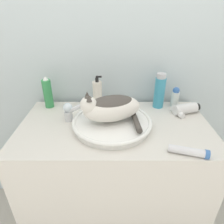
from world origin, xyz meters
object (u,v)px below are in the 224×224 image
object	(u,v)px
hair_dryer	(185,109)
cat	(110,107)
deodorant_stick	(175,97)
spray_bottle_trigger	(48,93)
cream_tube	(189,151)
soap_pump_bottle	(97,94)
faucet	(70,111)
mouthwash_bottle	(160,91)

from	to	relation	value
hair_dryer	cat	bearing A→B (deg)	-178.61
deodorant_stick	spray_bottle_trigger	size ratio (longest dim) A/B	0.66
deodorant_stick	spray_bottle_trigger	distance (m)	0.78
spray_bottle_trigger	cream_tube	world-z (taller)	spray_bottle_trigger
spray_bottle_trigger	soap_pump_bottle	bearing A→B (deg)	0.00
spray_bottle_trigger	faucet	bearing A→B (deg)	-46.53
mouthwash_bottle	cream_tube	distance (m)	0.46
mouthwash_bottle	soap_pump_bottle	bearing A→B (deg)	180.00
deodorant_stick	mouthwash_bottle	world-z (taller)	mouthwash_bottle
soap_pump_bottle	hair_dryer	xyz separation A→B (m)	(0.51, -0.09, -0.06)
mouthwash_bottle	hair_dryer	bearing A→B (deg)	-33.21
faucet	soap_pump_bottle	xyz separation A→B (m)	(0.14, 0.17, 0.02)
mouthwash_bottle	cat	bearing A→B (deg)	-141.78
soap_pump_bottle	faucet	bearing A→B (deg)	-128.99
spray_bottle_trigger	mouthwash_bottle	distance (m)	0.68
spray_bottle_trigger	cream_tube	size ratio (longest dim) A/B	1.16
hair_dryer	cream_tube	bearing A→B (deg)	-121.74
faucet	deodorant_stick	world-z (taller)	deodorant_stick
faucet	deodorant_stick	size ratio (longest dim) A/B	0.98
faucet	soap_pump_bottle	distance (m)	0.22
soap_pump_bottle	cat	bearing A→B (deg)	-70.81
cat	faucet	xyz separation A→B (m)	(-0.22, 0.06, -0.05)
soap_pump_bottle	cream_tube	size ratio (longest dim) A/B	1.18
hair_dryer	deodorant_stick	bearing A→B (deg)	95.03
cat	faucet	size ratio (longest dim) A/B	2.55
cat	faucet	bearing A→B (deg)	-32.70
cat	hair_dryer	bearing A→B (deg)	-178.93
cat	mouthwash_bottle	distance (m)	0.38
deodorant_stick	mouthwash_bottle	size ratio (longest dim) A/B	0.60
cat	spray_bottle_trigger	world-z (taller)	cat
faucet	hair_dryer	xyz separation A→B (m)	(0.65, 0.08, -0.03)
deodorant_stick	hair_dryer	xyz separation A→B (m)	(0.04, -0.09, -0.04)
mouthwash_bottle	hair_dryer	xyz separation A→B (m)	(0.14, -0.09, -0.08)
faucet	hair_dryer	distance (m)	0.66
soap_pump_bottle	cream_tube	bearing A→B (deg)	-47.38
deodorant_stick	cream_tube	world-z (taller)	deodorant_stick
soap_pump_bottle	hair_dryer	bearing A→B (deg)	-9.87
cream_tube	cat	bearing A→B (deg)	146.73
spray_bottle_trigger	hair_dryer	world-z (taller)	spray_bottle_trigger
deodorant_stick	mouthwash_bottle	bearing A→B (deg)	-180.00
soap_pump_bottle	cream_tube	world-z (taller)	soap_pump_bottle
cream_tube	hair_dryer	bearing A→B (deg)	75.26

